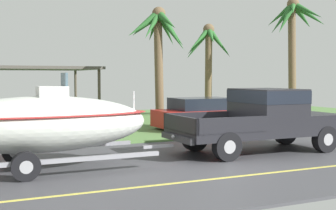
% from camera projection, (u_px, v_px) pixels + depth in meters
% --- Properties ---
extents(ground, '(36.00, 22.00, 0.11)m').
position_uv_depth(ground, '(117.00, 129.00, 19.81)').
color(ground, '#424247').
extents(pickup_truck_towing, '(5.49, 2.13, 1.91)m').
position_uv_depth(pickup_truck_towing, '(266.00, 117.00, 13.86)').
color(pickup_truck_towing, black).
rests_on(pickup_truck_towing, ground).
extents(boat_on_trailer, '(6.50, 2.39, 2.37)m').
position_uv_depth(boat_on_trailer, '(41.00, 124.00, 11.05)').
color(boat_on_trailer, gray).
rests_on(boat_on_trailer, ground).
extents(parked_sedan_near, '(4.38, 1.93, 1.38)m').
position_uv_depth(parked_sedan_near, '(205.00, 114.00, 19.46)').
color(parked_sedan_near, '#B21E19').
rests_on(parked_sedan_near, ground).
extents(carport_awning, '(7.37, 5.37, 2.77)m').
position_uv_depth(carport_awning, '(18.00, 69.00, 22.65)').
color(carport_awning, '#4C4238').
rests_on(carport_awning, ground).
extents(palm_tree_near_right, '(3.04, 2.73, 5.42)m').
position_uv_depth(palm_tree_near_right, '(159.00, 37.00, 20.42)').
color(palm_tree_near_right, brown).
rests_on(palm_tree_near_right, ground).
extents(palm_tree_mid, '(3.01, 2.88, 5.22)m').
position_uv_depth(palm_tree_mid, '(207.00, 49.00, 25.25)').
color(palm_tree_mid, brown).
rests_on(palm_tree_mid, ground).
extents(palm_tree_far_left, '(2.96, 3.09, 6.32)m').
position_uv_depth(palm_tree_far_left, '(293.00, 28.00, 23.41)').
color(palm_tree_far_left, brown).
rests_on(palm_tree_far_left, ground).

